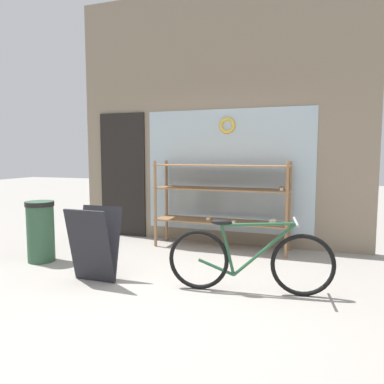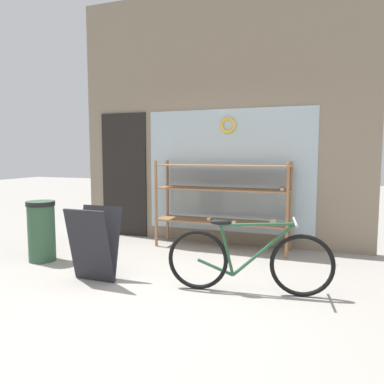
{
  "view_description": "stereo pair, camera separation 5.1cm",
  "coord_description": "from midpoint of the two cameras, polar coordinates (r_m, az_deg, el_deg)",
  "views": [
    {
      "loc": [
        1.63,
        -3.09,
        1.42
      ],
      "look_at": [
        0.1,
        1.23,
        0.95
      ],
      "focal_mm": 35.0,
      "sensor_mm": 36.0,
      "label": 1
    },
    {
      "loc": [
        1.68,
        -3.07,
        1.42
      ],
      "look_at": [
        0.1,
        1.23,
        0.95
      ],
      "focal_mm": 35.0,
      "sensor_mm": 36.0,
      "label": 2
    }
  ],
  "objects": [
    {
      "name": "ground_plane",
      "position": [
        3.78,
        -7.79,
        -16.27
      ],
      "size": [
        30.0,
        30.0,
        0.0
      ],
      "primitive_type": "plane",
      "color": "gray"
    },
    {
      "name": "bicycle",
      "position": [
        3.91,
        8.88,
        -10.19
      ],
      "size": [
        1.67,
        0.46,
        0.76
      ],
      "rotation": [
        0.0,
        0.0,
        0.15
      ],
      "color": "black",
      "rests_on": "ground_plane"
    },
    {
      "name": "sandwich_board",
      "position": [
        4.34,
        -14.36,
        -7.68
      ],
      "size": [
        0.52,
        0.39,
        0.82
      ],
      "rotation": [
        0.0,
        0.0,
        -0.02
      ],
      "color": "#232328",
      "rests_on": "ground_plane"
    },
    {
      "name": "storefront_facade",
      "position": [
        5.97,
        3.63,
        10.45
      ],
      "size": [
        4.68,
        0.13,
        3.93
      ],
      "color": "gray",
      "rests_on": "ground_plane"
    },
    {
      "name": "display_case",
      "position": [
        5.55,
        4.96,
        -0.43
      ],
      "size": [
        1.99,
        0.47,
        1.31
      ],
      "color": "#8E6642",
      "rests_on": "ground_plane"
    },
    {
      "name": "trash_bin",
      "position": [
        5.33,
        -21.71,
        -5.26
      ],
      "size": [
        0.37,
        0.37,
        0.8
      ],
      "color": "#2D5138",
      "rests_on": "ground_plane"
    }
  ]
}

